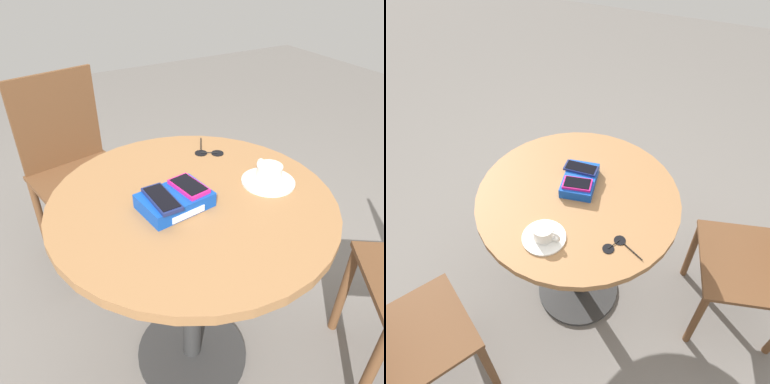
# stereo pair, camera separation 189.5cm
# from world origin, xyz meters

# --- Properties ---
(ground_plane) EXTENTS (8.00, 8.00, 0.00)m
(ground_plane) POSITION_xyz_m (0.00, 0.00, 0.00)
(ground_plane) COLOR slate
(round_table) EXTENTS (0.84, 0.84, 0.77)m
(round_table) POSITION_xyz_m (0.00, 0.00, 0.61)
(round_table) COLOR #2D2D2D
(round_table) RESTS_ON ground_plane
(phone_box) EXTENTS (0.21, 0.16, 0.04)m
(phone_box) POSITION_xyz_m (-0.06, -0.02, 0.80)
(phone_box) COLOR #0F42AD
(phone_box) RESTS_ON round_table
(phone_navy) EXTENTS (0.06, 0.14, 0.01)m
(phone_navy) POSITION_xyz_m (-0.11, -0.03, 0.82)
(phone_navy) COLOR navy
(phone_navy) RESTS_ON phone_box
(phone_magenta) EXTENTS (0.08, 0.13, 0.01)m
(phone_magenta) POSITION_xyz_m (-0.02, -0.01, 0.82)
(phone_magenta) COLOR #D11975
(phone_magenta) RESTS_ON phone_box
(saucer) EXTENTS (0.17, 0.17, 0.01)m
(saucer) POSITION_xyz_m (0.25, -0.04, 0.78)
(saucer) COLOR silver
(saucer) RESTS_ON round_table
(coffee_cup) EXTENTS (0.08, 0.11, 0.05)m
(coffee_cup) POSITION_xyz_m (0.25, -0.04, 0.81)
(coffee_cup) COLOR silver
(coffee_cup) RESTS_ON saucer
(sunglasses) EXTENTS (0.09, 0.15, 0.01)m
(sunglasses) POSITION_xyz_m (0.19, 0.22, 0.78)
(sunglasses) COLOR black
(sunglasses) RESTS_ON round_table
(chair_far_side) EXTENTS (0.51, 0.51, 0.92)m
(chair_far_side) POSITION_xyz_m (-0.17, 0.84, 0.48)
(chair_far_side) COLOR brown
(chair_far_side) RESTS_ON ground_plane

